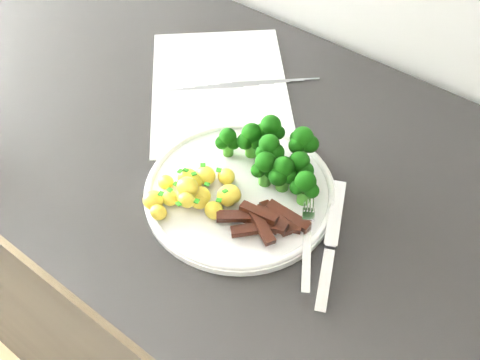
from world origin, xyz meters
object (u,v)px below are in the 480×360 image
object	(u,v)px
broccoli	(278,154)
knife	(328,258)
beef_strips	(266,220)
counter	(276,335)
fork	(307,243)
recipe_paper	(220,87)
potatoes	(195,191)
plate	(240,191)

from	to	relation	value
broccoli	knife	size ratio (longest dim) A/B	0.89
broccoli	beef_strips	bearing A→B (deg)	-63.37
counter	fork	distance (m)	0.50
broccoli	knife	xyz separation A→B (m)	(0.13, -0.08, -0.04)
recipe_paper	potatoes	xyz separation A→B (m)	(0.13, -0.21, 0.02)
broccoli	beef_strips	world-z (taller)	broccoli
recipe_paper	beef_strips	size ratio (longest dim) A/B	3.59
broccoli	potatoes	size ratio (longest dim) A/B	1.37
potatoes	fork	bearing A→B (deg)	8.42
knife	broccoli	bearing A→B (deg)	149.98
recipe_paper	plate	world-z (taller)	plate
plate	recipe_paper	bearing A→B (deg)	135.94
recipe_paper	plate	distance (m)	0.23
potatoes	fork	world-z (taller)	potatoes
knife	recipe_paper	bearing A→B (deg)	150.61
fork	knife	bearing A→B (deg)	5.46
recipe_paper	fork	xyz separation A→B (m)	(0.29, -0.18, 0.02)
potatoes	knife	world-z (taller)	potatoes
plate	potatoes	world-z (taller)	potatoes
recipe_paper	beef_strips	world-z (taller)	beef_strips
recipe_paper	beef_strips	bearing A→B (deg)	-39.16
recipe_paper	plate	bearing A→B (deg)	-44.06
beef_strips	broccoli	bearing A→B (deg)	116.63
fork	knife	xyz separation A→B (m)	(0.03, 0.00, -0.01)
fork	knife	size ratio (longest dim) A/B	0.74
broccoli	knife	bearing A→B (deg)	-30.02
broccoli	potatoes	world-z (taller)	broccoli
counter	recipe_paper	xyz separation A→B (m)	(-0.21, 0.10, 0.47)
counter	broccoli	xyz separation A→B (m)	(-0.02, -0.00, 0.52)
counter	knife	world-z (taller)	knife
fork	knife	world-z (taller)	fork
plate	beef_strips	size ratio (longest dim) A/B	2.49
recipe_paper	fork	bearing A→B (deg)	-32.30
counter	broccoli	world-z (taller)	broccoli
plate	potatoes	bearing A→B (deg)	-130.29
plate	broccoli	distance (m)	0.07
broccoli	counter	bearing A→B (deg)	6.37
counter	knife	size ratio (longest dim) A/B	13.17
potatoes	fork	distance (m)	0.17
plate	fork	bearing A→B (deg)	-10.44
broccoli	fork	distance (m)	0.13
counter	plate	xyz separation A→B (m)	(-0.05, -0.06, 0.48)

